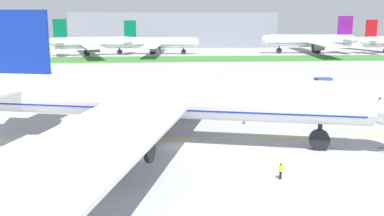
{
  "coord_description": "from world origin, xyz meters",
  "views": [
    {
      "loc": [
        -1.99,
        -55.04,
        16.13
      ],
      "look_at": [
        2.45,
        6.16,
        3.68
      ],
      "focal_mm": 42.42,
      "sensor_mm": 36.0,
      "label": 1
    }
  ],
  "objects_px": {
    "ground_crew_marshaller_front": "(281,169)",
    "ground_crew_wingwalker_port": "(90,130)",
    "parked_airliner_far_centre": "(157,43)",
    "ground_crew_wingwalker_starboard": "(244,117)",
    "airliner_foreground": "(163,98)",
    "service_truck_baggage_loader": "(39,79)",
    "parked_airliner_far_right": "(312,41)",
    "parked_airliner_far_left": "(91,43)",
    "service_truck_fuel_bowser": "(321,85)"
  },
  "relations": [
    {
      "from": "ground_crew_marshaller_front",
      "to": "ground_crew_wingwalker_port",
      "type": "bearing_deg",
      "value": 140.37
    },
    {
      "from": "parked_airliner_far_centre",
      "to": "ground_crew_wingwalker_starboard",
      "type": "bearing_deg",
      "value": -84.08
    },
    {
      "from": "ground_crew_wingwalker_port",
      "to": "airliner_foreground",
      "type": "bearing_deg",
      "value": -16.89
    },
    {
      "from": "ground_crew_wingwalker_port",
      "to": "ground_crew_marshaller_front",
      "type": "bearing_deg",
      "value": -39.63
    },
    {
      "from": "service_truck_baggage_loader",
      "to": "parked_airliner_far_right",
      "type": "relative_size",
      "value": 0.09
    },
    {
      "from": "ground_crew_marshaller_front",
      "to": "parked_airliner_far_centre",
      "type": "height_order",
      "value": "parked_airliner_far_centre"
    },
    {
      "from": "service_truck_baggage_loader",
      "to": "parked_airliner_far_centre",
      "type": "distance_m",
      "value": 94.16
    },
    {
      "from": "ground_crew_wingwalker_starboard",
      "to": "parked_airliner_far_centre",
      "type": "xyz_separation_m",
      "value": [
        -13.58,
        130.98,
        3.83
      ]
    },
    {
      "from": "parked_airliner_far_right",
      "to": "ground_crew_marshaller_front",
      "type": "bearing_deg",
      "value": -109.65
    },
    {
      "from": "airliner_foreground",
      "to": "parked_airliner_far_right",
      "type": "bearing_deg",
      "value": 64.42
    },
    {
      "from": "airliner_foreground",
      "to": "parked_airliner_far_right",
      "type": "xyz_separation_m",
      "value": [
        66.78,
        139.49,
        -0.25
      ]
    },
    {
      "from": "ground_crew_marshaller_front",
      "to": "ground_crew_wingwalker_starboard",
      "type": "xyz_separation_m",
      "value": [
        0.77,
        23.85,
        0.03
      ]
    },
    {
      "from": "parked_airliner_far_centre",
      "to": "parked_airliner_far_left",
      "type": "bearing_deg",
      "value": -172.43
    },
    {
      "from": "service_truck_baggage_loader",
      "to": "service_truck_fuel_bowser",
      "type": "height_order",
      "value": "service_truck_baggage_loader"
    },
    {
      "from": "service_truck_fuel_bowser",
      "to": "parked_airliner_far_right",
      "type": "bearing_deg",
      "value": 72.48
    },
    {
      "from": "ground_crew_wingwalker_port",
      "to": "parked_airliner_far_centre",
      "type": "relative_size",
      "value": 0.03
    },
    {
      "from": "ground_crew_wingwalker_port",
      "to": "service_truck_fuel_bowser",
      "type": "bearing_deg",
      "value": 37.63
    },
    {
      "from": "parked_airliner_far_centre",
      "to": "airliner_foreground",
      "type": "bearing_deg",
      "value": -89.54
    },
    {
      "from": "airliner_foreground",
      "to": "parked_airliner_far_centre",
      "type": "relative_size",
      "value": 1.67
    },
    {
      "from": "ground_crew_marshaller_front",
      "to": "parked_airliner_far_right",
      "type": "relative_size",
      "value": 0.02
    },
    {
      "from": "ground_crew_marshaller_front",
      "to": "service_truck_baggage_loader",
      "type": "relative_size",
      "value": 0.28
    },
    {
      "from": "service_truck_fuel_bowser",
      "to": "service_truck_baggage_loader",
      "type": "bearing_deg",
      "value": 168.43
    },
    {
      "from": "airliner_foreground",
      "to": "parked_airliner_far_left",
      "type": "distance_m",
      "value": 139.35
    },
    {
      "from": "service_truck_baggage_loader",
      "to": "parked_airliner_far_left",
      "type": "distance_m",
      "value": 86.45
    },
    {
      "from": "ground_crew_wingwalker_starboard",
      "to": "service_truck_fuel_bowser",
      "type": "xyz_separation_m",
      "value": [
        21.99,
        28.05,
        0.61
      ]
    },
    {
      "from": "parked_airliner_far_left",
      "to": "parked_airliner_far_right",
      "type": "height_order",
      "value": "parked_airliner_far_right"
    },
    {
      "from": "parked_airliner_far_left",
      "to": "parked_airliner_far_right",
      "type": "xyz_separation_m",
      "value": [
        95.59,
        3.15,
        0.42
      ]
    },
    {
      "from": "ground_crew_marshaller_front",
      "to": "parked_airliner_far_centre",
      "type": "distance_m",
      "value": 155.41
    },
    {
      "from": "service_truck_baggage_loader",
      "to": "parked_airliner_far_right",
      "type": "distance_m",
      "value": 130.75
    },
    {
      "from": "airliner_foreground",
      "to": "service_truck_baggage_loader",
      "type": "relative_size",
      "value": 15.56
    },
    {
      "from": "parked_airliner_far_left",
      "to": "airliner_foreground",
      "type": "bearing_deg",
      "value": -78.07
    },
    {
      "from": "parked_airliner_far_centre",
      "to": "parked_airliner_far_right",
      "type": "distance_m",
      "value": 67.92
    },
    {
      "from": "ground_crew_wingwalker_port",
      "to": "parked_airliner_far_right",
      "type": "xyz_separation_m",
      "value": [
        76.58,
        136.52,
        4.51
      ]
    },
    {
      "from": "parked_airliner_far_left",
      "to": "service_truck_fuel_bowser",
      "type": "bearing_deg",
      "value": -57.49
    },
    {
      "from": "ground_crew_wingwalker_starboard",
      "to": "parked_airliner_far_right",
      "type": "height_order",
      "value": "parked_airliner_far_right"
    },
    {
      "from": "ground_crew_marshaller_front",
      "to": "service_truck_baggage_loader",
      "type": "height_order",
      "value": "service_truck_baggage_loader"
    },
    {
      "from": "service_truck_fuel_bowser",
      "to": "parked_airliner_far_left",
      "type": "height_order",
      "value": "parked_airliner_far_left"
    },
    {
      "from": "ground_crew_wingwalker_starboard",
      "to": "parked_airliner_far_right",
      "type": "bearing_deg",
      "value": 67.39
    },
    {
      "from": "service_truck_fuel_bowser",
      "to": "ground_crew_wingwalker_port",
      "type": "bearing_deg",
      "value": -142.37
    },
    {
      "from": "ground_crew_marshaller_front",
      "to": "service_truck_fuel_bowser",
      "type": "xyz_separation_m",
      "value": [
        22.76,
        51.9,
        0.64
      ]
    },
    {
      "from": "ground_crew_wingwalker_starboard",
      "to": "parked_airliner_far_left",
      "type": "bearing_deg",
      "value": 107.96
    },
    {
      "from": "service_truck_baggage_loader",
      "to": "parked_airliner_far_right",
      "type": "bearing_deg",
      "value": 43.25
    },
    {
      "from": "ground_crew_wingwalker_port",
      "to": "service_truck_fuel_bowser",
      "type": "distance_m",
      "value": 55.87
    },
    {
      "from": "service_truck_fuel_bowser",
      "to": "airliner_foreground",
      "type": "bearing_deg",
      "value": -132.88
    },
    {
      "from": "service_truck_fuel_bowser",
      "to": "parked_airliner_far_left",
      "type": "relative_size",
      "value": 0.08
    },
    {
      "from": "airliner_foreground",
      "to": "ground_crew_marshaller_front",
      "type": "xyz_separation_m",
      "value": [
        11.68,
        -14.81,
        -4.75
      ]
    },
    {
      "from": "parked_airliner_far_left",
      "to": "parked_airliner_far_centre",
      "type": "xyz_separation_m",
      "value": [
        27.68,
        3.68,
        -0.23
      ]
    },
    {
      "from": "service_truck_baggage_loader",
      "to": "parked_airliner_far_centre",
      "type": "relative_size",
      "value": 0.11
    },
    {
      "from": "airliner_foreground",
      "to": "parked_airliner_far_left",
      "type": "bearing_deg",
      "value": 101.93
    },
    {
      "from": "parked_airliner_far_right",
      "to": "airliner_foreground",
      "type": "bearing_deg",
      "value": -115.58
    }
  ]
}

